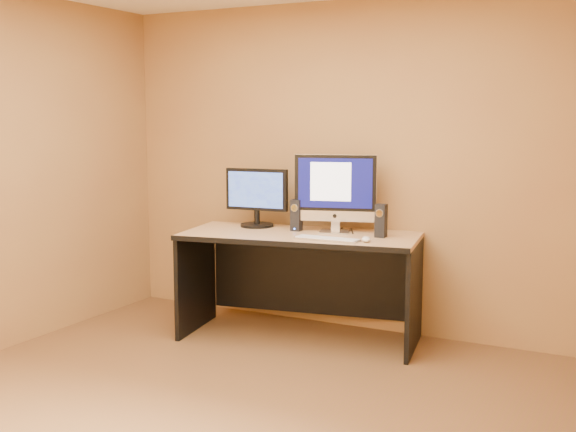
% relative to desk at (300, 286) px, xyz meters
% --- Properties ---
extents(floor, '(4.00, 4.00, 0.00)m').
position_rel_desk_xyz_m(floor, '(0.18, -1.50, -0.41)').
color(floor, brown).
rests_on(floor, ground).
extents(walls, '(4.00, 4.00, 2.60)m').
position_rel_desk_xyz_m(walls, '(0.18, -1.50, 0.89)').
color(walls, olive).
rests_on(walls, ground).
extents(desk, '(1.88, 1.06, 0.82)m').
position_rel_desk_xyz_m(desk, '(0.00, 0.00, 0.00)').
color(desk, tan).
rests_on(desk, ground).
extents(imac, '(0.67, 0.40, 0.61)m').
position_rel_desk_xyz_m(imac, '(0.21, 0.17, 0.71)').
color(imac, '#B0B0B5').
rests_on(imac, desk).
extents(second_monitor, '(0.55, 0.31, 0.47)m').
position_rel_desk_xyz_m(second_monitor, '(-0.46, 0.15, 0.64)').
color(second_monitor, black).
rests_on(second_monitor, desk).
extents(speaker_left, '(0.08, 0.08, 0.24)m').
position_rel_desk_xyz_m(speaker_left, '(-0.08, 0.11, 0.53)').
color(speaker_left, black).
rests_on(speaker_left, desk).
extents(speaker_right, '(0.08, 0.08, 0.24)m').
position_rel_desk_xyz_m(speaker_right, '(0.60, 0.13, 0.53)').
color(speaker_right, black).
rests_on(speaker_right, desk).
extents(keyboard, '(0.48, 0.13, 0.02)m').
position_rel_desk_xyz_m(keyboard, '(0.30, -0.18, 0.42)').
color(keyboard, silver).
rests_on(keyboard, desk).
extents(mouse, '(0.10, 0.13, 0.04)m').
position_rel_desk_xyz_m(mouse, '(0.58, -0.11, 0.43)').
color(mouse, silver).
rests_on(mouse, desk).
extents(cable_a, '(0.11, 0.22, 0.01)m').
position_rel_desk_xyz_m(cable_a, '(0.32, 0.26, 0.41)').
color(cable_a, black).
rests_on(cable_a, desk).
extents(cable_b, '(0.02, 0.20, 0.01)m').
position_rel_desk_xyz_m(cable_b, '(0.18, 0.27, 0.41)').
color(cable_b, black).
rests_on(cable_b, desk).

